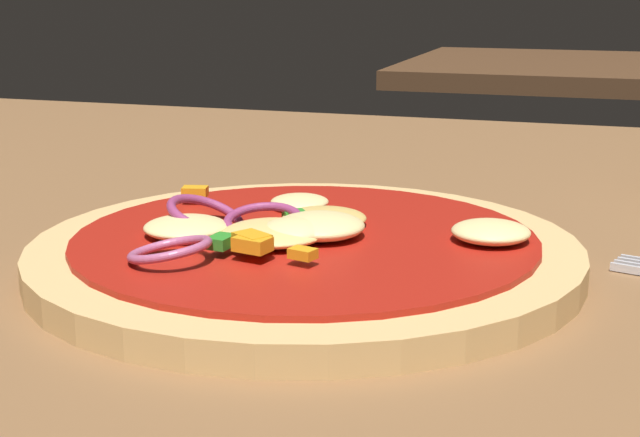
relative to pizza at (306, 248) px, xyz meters
name	(u,v)px	position (x,y,z in m)	size (l,w,h in m)	color
dining_table	(392,306)	(0.05, 0.00, -0.02)	(1.40, 1.06, 0.03)	brown
pizza	(306,248)	(0.00, 0.00, 0.00)	(0.27, 0.27, 0.03)	tan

